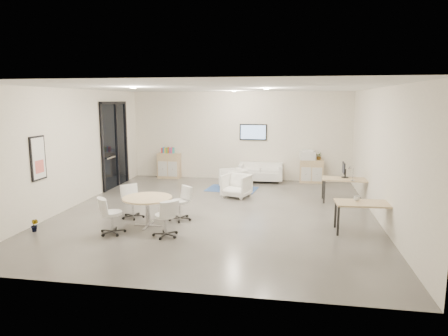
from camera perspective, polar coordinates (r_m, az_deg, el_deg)
room_shell at (r=10.24m, az=-1.00°, el=2.42°), size 9.60×10.60×4.80m
glass_door at (r=13.86m, az=-15.33°, el=3.56°), size 0.09×1.90×2.85m
artwork at (r=10.31m, az=-25.03°, el=1.26°), size 0.05×0.54×1.04m
wall_tv at (r=14.56m, az=4.19°, el=5.13°), size 0.98×0.06×0.58m
ceiling_spots at (r=11.02m, az=-1.25°, el=11.16°), size 3.14×4.14×0.03m
sideboard_left at (r=15.14m, az=-7.84°, el=0.34°), size 0.83×0.43×0.93m
sideboard_right at (r=14.50m, az=12.37°, el=-0.44°), size 0.81×0.40×0.81m
books at (r=15.07m, az=-8.03°, el=2.52°), size 0.48×0.14×0.22m
printer at (r=14.41m, az=11.85°, el=1.83°), size 0.55×0.48×0.36m
loveseat at (r=14.37m, az=5.25°, el=-0.72°), size 1.56×0.82×0.58m
blue_rug at (r=13.15m, az=1.11°, el=-3.02°), size 1.72×1.25×0.01m
armchair_left at (r=13.02m, az=1.32°, el=-1.48°), size 0.97×0.99×0.75m
armchair_right at (r=12.02m, az=1.79°, el=-2.38°), size 0.92×0.89×0.77m
desk_rear at (r=11.95m, az=16.97°, el=-1.78°), size 1.35×0.75×0.68m
desk_front at (r=9.28m, az=19.67°, el=-5.09°), size 1.34×0.71×0.69m
monitor at (r=12.03m, az=16.76°, el=-0.21°), size 0.20×0.50×0.44m
round_table at (r=9.36m, az=-10.88°, el=-4.63°), size 1.14×1.14×0.69m
meeting_chairs at (r=9.41m, az=-10.84°, el=-5.79°), size 2.05×2.05×0.82m
plant_cabinet at (r=14.45m, az=13.44°, el=1.55°), size 0.34×0.35×0.21m
plant_floor at (r=9.91m, az=-25.39°, el=-7.85°), size 0.19×0.31×0.13m
cup at (r=9.33m, az=18.43°, el=-4.09°), size 0.16×0.15×0.13m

